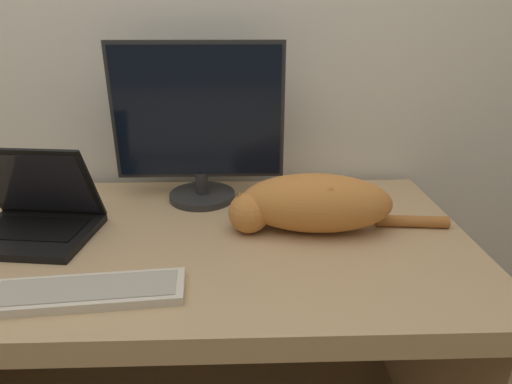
{
  "coord_description": "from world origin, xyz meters",
  "views": [
    {
      "loc": [
        0.23,
        -0.61,
        1.25
      ],
      "look_at": [
        0.26,
        0.36,
        0.85
      ],
      "focal_mm": 30.0,
      "sensor_mm": 36.0,
      "label": 1
    }
  ],
  "objects_px": {
    "laptop": "(34,218)",
    "external_keyboard": "(87,292)",
    "monitor": "(199,125)",
    "cat": "(312,203)"
  },
  "relations": [
    {
      "from": "laptop",
      "to": "external_keyboard",
      "type": "height_order",
      "value": "laptop"
    },
    {
      "from": "monitor",
      "to": "laptop",
      "type": "relative_size",
      "value": 1.52
    },
    {
      "from": "cat",
      "to": "monitor",
      "type": "bearing_deg",
      "value": 149.34
    },
    {
      "from": "external_keyboard",
      "to": "cat",
      "type": "distance_m",
      "value": 0.59
    },
    {
      "from": "monitor",
      "to": "external_keyboard",
      "type": "xyz_separation_m",
      "value": [
        -0.2,
        -0.51,
        -0.23
      ]
    },
    {
      "from": "laptop",
      "to": "cat",
      "type": "xyz_separation_m",
      "value": [
        0.73,
        0.0,
        0.03
      ]
    },
    {
      "from": "monitor",
      "to": "external_keyboard",
      "type": "relative_size",
      "value": 1.25
    },
    {
      "from": "monitor",
      "to": "external_keyboard",
      "type": "height_order",
      "value": "monitor"
    },
    {
      "from": "external_keyboard",
      "to": "monitor",
      "type": "bearing_deg",
      "value": 63.99
    },
    {
      "from": "laptop",
      "to": "external_keyboard",
      "type": "relative_size",
      "value": 0.82
    }
  ]
}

